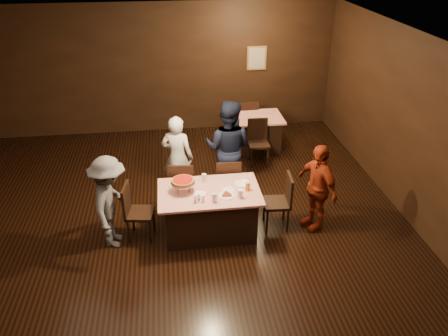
{
  "coord_description": "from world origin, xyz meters",
  "views": [
    {
      "loc": [
        0.1,
        -5.02,
        4.4
      ],
      "look_at": [
        0.91,
        1.06,
        1.0
      ],
      "focal_mm": 35.0,
      "sensor_mm": 36.0,
      "label": 1
    }
  ],
  "objects": [
    {
      "name": "room",
      "position": [
        0.0,
        0.01,
        2.14
      ],
      "size": [
        10.0,
        10.04,
        3.02
      ],
      "color": "black",
      "rests_on": "ground"
    },
    {
      "name": "main_table",
      "position": [
        0.63,
        0.76,
        0.39
      ],
      "size": [
        1.6,
        1.0,
        0.77
      ],
      "primitive_type": "cube",
      "color": "#AD130B",
      "rests_on": "ground"
    },
    {
      "name": "back_table",
      "position": [
        1.88,
        3.66,
        0.39
      ],
      "size": [
        1.3,
        0.9,
        0.77
      ],
      "primitive_type": "cube",
      "color": "red",
      "rests_on": "ground"
    },
    {
      "name": "chair_far_left",
      "position": [
        0.23,
        1.51,
        0.47
      ],
      "size": [
        0.46,
        0.46,
        0.95
      ],
      "primitive_type": "cube",
      "rotation": [
        0.0,
        0.0,
        3.04
      ],
      "color": "black",
      "rests_on": "ground"
    },
    {
      "name": "chair_far_right",
      "position": [
        1.03,
        1.51,
        0.47
      ],
      "size": [
        0.44,
        0.44,
        0.95
      ],
      "primitive_type": "cube",
      "rotation": [
        0.0,
        0.0,
        3.1
      ],
      "color": "black",
      "rests_on": "ground"
    },
    {
      "name": "chair_end_left",
      "position": [
        -0.47,
        0.76,
        0.47
      ],
      "size": [
        0.48,
        0.48,
        0.95
      ],
      "primitive_type": "cube",
      "rotation": [
        0.0,
        0.0,
        1.42
      ],
      "color": "black",
      "rests_on": "ground"
    },
    {
      "name": "chair_end_right",
      "position": [
        1.73,
        0.76,
        0.47
      ],
      "size": [
        0.45,
        0.45,
        0.95
      ],
      "primitive_type": "cube",
      "rotation": [
        0.0,
        0.0,
        -1.64
      ],
      "color": "black",
      "rests_on": "ground"
    },
    {
      "name": "chair_back_near",
      "position": [
        1.88,
        2.96,
        0.47
      ],
      "size": [
        0.43,
        0.43,
        0.95
      ],
      "primitive_type": "cube",
      "rotation": [
        0.0,
        0.0,
        -0.02
      ],
      "color": "black",
      "rests_on": "ground"
    },
    {
      "name": "chair_back_far",
      "position": [
        1.88,
        4.26,
        0.47
      ],
      "size": [
        0.43,
        0.43,
        0.95
      ],
      "primitive_type": "cube",
      "rotation": [
        0.0,
        0.0,
        3.16
      ],
      "color": "black",
      "rests_on": "ground"
    },
    {
      "name": "diner_white_jacket",
      "position": [
        0.18,
        1.93,
        0.79
      ],
      "size": [
        0.66,
        0.54,
        1.58
      ],
      "primitive_type": "imported",
      "rotation": [
        0.0,
        0.0,
        2.82
      ],
      "color": "silver",
      "rests_on": "ground"
    },
    {
      "name": "diner_navy_hoodie",
      "position": [
        1.1,
        1.95,
        0.9
      ],
      "size": [
        1.08,
        0.98,
        1.8
      ],
      "primitive_type": "imported",
      "rotation": [
        0.0,
        0.0,
        2.72
      ],
      "color": "black",
      "rests_on": "ground"
    },
    {
      "name": "diner_grey_knit",
      "position": [
        -0.88,
        0.66,
        0.76
      ],
      "size": [
        0.68,
        1.04,
        1.51
      ],
      "primitive_type": "imported",
      "rotation": [
        0.0,
        0.0,
        1.44
      ],
      "color": "#5C5D61",
      "rests_on": "ground"
    },
    {
      "name": "diner_red_shirt",
      "position": [
        2.36,
        0.68,
        0.75
      ],
      "size": [
        0.66,
        0.95,
        1.5
      ],
      "primitive_type": "imported",
      "rotation": [
        0.0,
        0.0,
        -1.2
      ],
      "color": "maroon",
      "rests_on": "ground"
    },
    {
      "name": "pizza_stand",
      "position": [
        0.23,
        0.81,
        0.95
      ],
      "size": [
        0.38,
        0.38,
        0.22
      ],
      "color": "black",
      "rests_on": "main_table"
    },
    {
      "name": "plate_with_slice",
      "position": [
        0.88,
        0.58,
        0.8
      ],
      "size": [
        0.25,
        0.25,
        0.06
      ],
      "color": "white",
      "rests_on": "main_table"
    },
    {
      "name": "plate_empty",
      "position": [
        1.18,
        0.91,
        0.78
      ],
      "size": [
        0.25,
        0.25,
        0.01
      ],
      "primitive_type": "cylinder",
      "color": "white",
      "rests_on": "main_table"
    },
    {
      "name": "glass_front_left",
      "position": [
        0.68,
        0.46,
        0.84
      ],
      "size": [
        0.08,
        0.08,
        0.14
      ],
      "primitive_type": "cylinder",
      "color": "silver",
      "rests_on": "main_table"
    },
    {
      "name": "glass_front_right",
      "position": [
        1.08,
        0.51,
        0.84
      ],
      "size": [
        0.08,
        0.08,
        0.14
      ],
      "primitive_type": "cylinder",
      "color": "silver",
      "rests_on": "main_table"
    },
    {
      "name": "glass_amber",
      "position": [
        1.23,
        0.71,
        0.84
      ],
      "size": [
        0.08,
        0.08,
        0.14
      ],
      "primitive_type": "cylinder",
      "color": "#BF7F26",
      "rests_on": "main_table"
    },
    {
      "name": "glass_back",
      "position": [
        0.58,
        1.06,
        0.84
      ],
      "size": [
        0.08,
        0.08,
        0.14
      ],
      "primitive_type": "cylinder",
      "color": "silver",
      "rests_on": "main_table"
    },
    {
      "name": "condiments",
      "position": [
        0.45,
        0.47,
        0.82
      ],
      "size": [
        0.17,
        0.1,
        0.09
      ],
      "color": "silver",
      "rests_on": "main_table"
    },
    {
      "name": "napkin_center",
      "position": [
        0.93,
        0.76,
        0.77
      ],
      "size": [
        0.19,
        0.19,
        0.01
      ],
      "primitive_type": "cube",
      "rotation": [
        0.0,
        0.0,
        0.21
      ],
      "color": "white",
      "rests_on": "main_table"
    },
    {
      "name": "napkin_left",
      "position": [
        0.48,
        0.71,
        0.77
      ],
      "size": [
        0.21,
        0.21,
        0.01
      ],
      "primitive_type": "cube",
      "rotation": [
        0.0,
        0.0,
        -0.35
      ],
      "color": "white",
      "rests_on": "main_table"
    }
  ]
}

